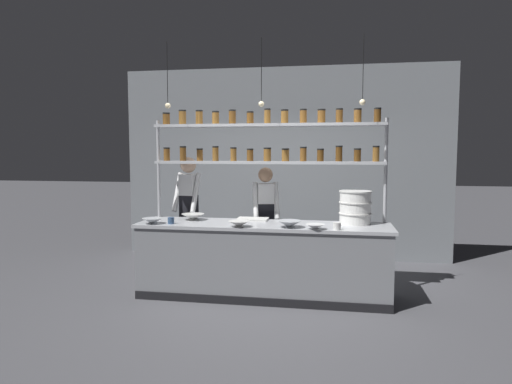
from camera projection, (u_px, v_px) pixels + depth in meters
The scene contains 16 objects.
ground_plane at pixel (263, 296), 5.71m from camera, with size 40.00×40.00×0.00m, color #4C4C51.
back_wall at pixel (284, 163), 7.75m from camera, with size 5.53×0.12×3.22m, color gray.
prep_counter at pixel (263, 260), 5.67m from camera, with size 3.13×0.76×0.92m.
spice_shelf_unit at pixel (267, 146), 5.87m from camera, with size 3.01×0.28×2.36m.
chef_left at pixel (189, 209), 6.43m from camera, with size 0.40×0.33×1.73m.
chef_center at pixel (265, 217), 6.27m from camera, with size 0.41×0.34×1.59m.
container_stack at pixel (355, 207), 5.60m from camera, with size 0.40×0.40×0.41m.
cutting_board at pixel (253, 219), 5.93m from camera, with size 0.40×0.26×0.02m.
prep_bowl_near_left at pixel (193, 217), 5.93m from camera, with size 0.30×0.30×0.08m.
prep_bowl_center_front at pixel (152, 221), 5.62m from camera, with size 0.25×0.25×0.07m.
prep_bowl_center_back at pixel (315, 227), 5.21m from camera, with size 0.22×0.22×0.06m.
prep_bowl_near_right at pixel (239, 224), 5.38m from camera, with size 0.26×0.26×0.07m.
prep_bowl_far_left at pixel (289, 224), 5.35m from camera, with size 0.29×0.29×0.08m.
serving_cup_front at pixel (337, 226), 5.18m from camera, with size 0.09×0.09×0.08m.
serving_cup_by_board at pixel (171, 221), 5.61m from camera, with size 0.08×0.08×0.08m.
pendant_light_row at pixel (262, 100), 5.50m from camera, with size 2.45×0.07×0.82m.
Camera 1 is at (0.87, -5.51, 1.81)m, focal length 32.00 mm.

